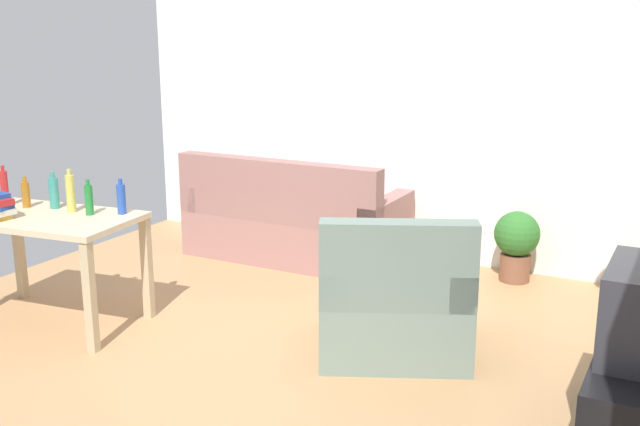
{
  "coord_description": "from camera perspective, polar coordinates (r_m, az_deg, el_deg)",
  "views": [
    {
      "loc": [
        2.4,
        -3.87,
        1.98
      ],
      "look_at": [
        0.1,
        0.5,
        0.75
      ],
      "focal_mm": 41.89,
      "sensor_mm": 36.0,
      "label": 1
    }
  ],
  "objects": [
    {
      "name": "desk",
      "position": [
        5.34,
        -20.1,
        -1.31
      ],
      "size": [
        1.27,
        0.83,
        0.76
      ],
      "rotation": [
        0.0,
        0.0,
        0.12
      ],
      "color": "#C6B28E",
      "rests_on": "ground_plane"
    },
    {
      "name": "armchair",
      "position": [
        4.67,
        5.7,
        -6.92
      ],
      "size": [
        1.17,
        1.14,
        0.92
      ],
      "rotation": [
        0.0,
        0.0,
        3.57
      ],
      "color": "slate",
      "rests_on": "ground_plane"
    },
    {
      "name": "couch",
      "position": [
        6.52,
        -2.09,
        -0.9
      ],
      "size": [
        1.88,
        0.84,
        0.92
      ],
      "rotation": [
        0.0,
        0.0,
        3.14
      ],
      "color": "#996B66",
      "rests_on": "ground_plane"
    },
    {
      "name": "ground_plane",
      "position": [
        4.97,
        -3.76,
        -9.65
      ],
      "size": [
        5.2,
        4.4,
        0.02
      ],
      "primitive_type": "cube",
      "color": "tan"
    },
    {
      "name": "bottle_blue",
      "position": [
        5.18,
        -14.94,
        1.07
      ],
      "size": [
        0.06,
        0.06,
        0.24
      ],
      "color": "#2347A3",
      "rests_on": "desk"
    },
    {
      "name": "bottle_tall",
      "position": [
        5.48,
        -19.66,
        1.5
      ],
      "size": [
        0.07,
        0.07,
        0.26
      ],
      "color": "teal",
      "rests_on": "desk"
    },
    {
      "name": "wall_rear",
      "position": [
        6.56,
        6.22,
        8.39
      ],
      "size": [
        5.2,
        0.1,
        2.7
      ],
      "primitive_type": "cube",
      "color": "white",
      "rests_on": "ground_plane"
    },
    {
      "name": "bottle_amber",
      "position": [
        5.58,
        -21.55,
        1.36
      ],
      "size": [
        0.06,
        0.06,
        0.22
      ],
      "color": "#9E6019",
      "rests_on": "desk"
    },
    {
      "name": "bottle_red",
      "position": [
        5.67,
        -22.96,
        1.77
      ],
      "size": [
        0.05,
        0.05,
        0.29
      ],
      "color": "#AD2323",
      "rests_on": "desk"
    },
    {
      "name": "bottle_green",
      "position": [
        5.21,
        -17.24,
        1.0
      ],
      "size": [
        0.05,
        0.05,
        0.24
      ],
      "color": "#1E722D",
      "rests_on": "desk"
    },
    {
      "name": "bottle_squat",
      "position": [
        5.32,
        -18.52,
        1.46
      ],
      "size": [
        0.06,
        0.06,
        0.3
      ],
      "color": "#BCB24C",
      "rests_on": "desk"
    },
    {
      "name": "potted_plant",
      "position": [
        6.14,
        14.78,
        -2.09
      ],
      "size": [
        0.36,
        0.36,
        0.57
      ],
      "color": "brown",
      "rests_on": "ground_plane"
    }
  ]
}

